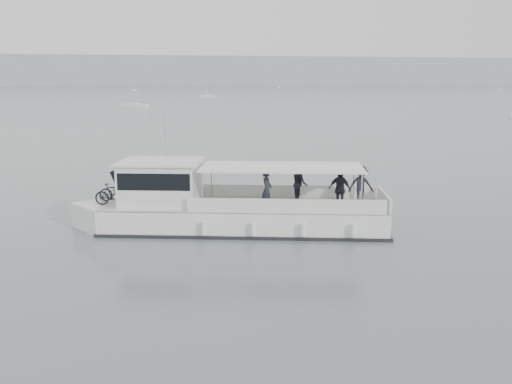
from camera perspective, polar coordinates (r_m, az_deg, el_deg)
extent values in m
plane|color=slate|center=(26.61, -8.25, -2.47)|extent=(1400.00, 1400.00, 0.00)
cube|color=#939EA8|center=(585.90, -11.16, 11.76)|extent=(1400.00, 90.00, 28.00)
cube|color=white|center=(24.03, -1.17, -2.76)|extent=(12.10, 5.90, 1.27)
cube|color=white|center=(25.15, -14.58, -2.49)|extent=(3.07, 3.07, 1.27)
cube|color=beige|center=(23.88, -1.18, -1.29)|extent=(12.10, 5.90, 0.06)
cube|color=black|center=(24.13, -1.17, -3.66)|extent=(12.31, 6.06, 0.18)
cube|color=white|center=(25.23, 3.05, 0.05)|extent=(7.58, 2.01, 0.58)
cube|color=white|center=(22.29, 3.03, -1.44)|extent=(7.58, 2.01, 0.58)
cube|color=white|center=(24.09, 12.70, -0.75)|extent=(0.86, 3.05, 0.58)
cube|color=white|center=(24.23, -9.48, 0.85)|extent=(3.67, 3.32, 1.75)
cube|color=black|center=(24.58, -12.93, 1.21)|extent=(1.13, 2.49, 1.13)
cube|color=black|center=(24.18, -9.51, 1.53)|extent=(3.49, 3.31, 0.68)
cube|color=white|center=(24.08, -9.55, 3.02)|extent=(3.90, 3.55, 0.10)
cube|color=white|center=(23.52, 2.60, 2.49)|extent=(7.14, 4.46, 0.08)
cylinder|color=silver|center=(22.57, -5.40, 0.01)|extent=(0.07, 0.07, 1.61)
cylinder|color=silver|center=(25.22, -4.48, 1.21)|extent=(0.07, 0.07, 1.61)
cylinder|color=silver|center=(22.50, 10.50, -0.16)|extent=(0.07, 0.07, 1.61)
cylinder|color=silver|center=(25.16, 9.73, 1.06)|extent=(0.07, 0.07, 1.61)
cylinder|color=silver|center=(24.92, -10.53, 6.19)|extent=(0.04, 0.04, 2.53)
cylinder|color=silver|center=(23.21, -9.07, 5.40)|extent=(0.04, 0.04, 2.14)
cylinder|color=white|center=(22.53, -5.22, -3.63)|extent=(0.28, 0.28, 0.49)
cylinder|color=white|center=(22.33, -0.26, -3.72)|extent=(0.28, 0.28, 0.49)
cylinder|color=white|center=(22.30, 4.76, -3.78)|extent=(0.28, 0.28, 0.49)
cylinder|color=white|center=(22.44, 9.75, -3.81)|extent=(0.28, 0.28, 0.49)
imported|color=black|center=(25.17, -13.59, 0.06)|extent=(1.76, 0.98, 0.88)
imported|color=black|center=(24.44, -14.11, -0.23)|extent=(1.60, 0.80, 0.93)
imported|color=#22242D|center=(22.81, 1.09, 0.21)|extent=(0.63, 0.71, 1.64)
imported|color=#22242D|center=(24.33, 4.44, 0.88)|extent=(0.71, 0.86, 1.64)
imported|color=#22242D|center=(23.18, 8.35, 0.27)|extent=(0.96, 0.96, 1.64)
imported|color=#22242D|center=(24.23, 10.45, 0.68)|extent=(1.16, 0.82, 1.64)
cube|color=white|center=(205.33, -4.86, 9.51)|extent=(5.52, 2.19, 0.75)
cube|color=white|center=(205.32, -4.86, 9.60)|extent=(2.01, 1.67, 0.45)
cylinder|color=silver|center=(205.26, -4.87, 10.42)|extent=(0.08, 0.08, 5.93)
cube|color=white|center=(337.58, -12.06, 9.95)|extent=(2.47, 6.85, 0.75)
cube|color=white|center=(337.57, -12.06, 10.01)|extent=(2.00, 2.45, 0.45)
cylinder|color=silver|center=(337.53, -12.09, 10.63)|extent=(0.08, 0.08, 7.43)
cube|color=white|center=(364.63, 23.16, 9.38)|extent=(6.72, 7.99, 0.75)
cube|color=white|center=(364.63, 23.16, 9.43)|extent=(3.44, 3.58, 0.45)
cylinder|color=silver|center=(364.59, 23.21, 10.12)|extent=(0.08, 0.08, 8.79)
cube|color=white|center=(136.01, -12.08, 8.46)|extent=(6.89, 5.32, 0.75)
cube|color=white|center=(136.00, -12.09, 8.59)|extent=(2.99, 2.83, 0.45)
cylinder|color=silver|center=(135.90, -12.15, 10.14)|extent=(0.08, 0.08, 7.41)
cube|color=white|center=(423.55, 2.34, 10.39)|extent=(3.56, 6.58, 0.75)
cube|color=white|center=(423.55, 2.34, 10.43)|extent=(2.27, 2.58, 0.45)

